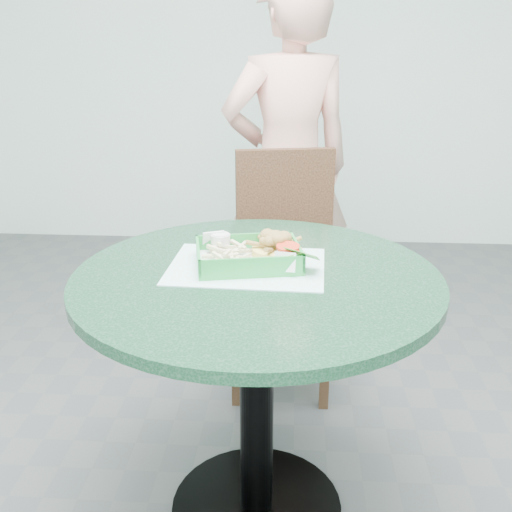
# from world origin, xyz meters

# --- Properties ---
(floor) EXTENTS (4.00, 5.00, 0.02)m
(floor) POSITION_xyz_m (0.00, 0.00, 0.00)
(floor) COLOR #303335
(floor) RESTS_ON ground
(wall_back) EXTENTS (4.00, 0.04, 2.80)m
(wall_back) POSITION_xyz_m (0.00, 2.50, 1.40)
(wall_back) COLOR silver
(wall_back) RESTS_ON ground
(cafe_table) EXTENTS (0.96, 0.96, 0.75)m
(cafe_table) POSITION_xyz_m (0.00, 0.00, 0.58)
(cafe_table) COLOR black
(cafe_table) RESTS_ON floor
(dining_chair) EXTENTS (0.39, 0.39, 0.93)m
(dining_chair) POSITION_xyz_m (0.06, 0.79, 0.53)
(dining_chair) COLOR #482F1A
(dining_chair) RESTS_ON floor
(diner_person) EXTENTS (0.72, 0.59, 1.69)m
(diner_person) POSITION_xyz_m (0.06, 1.12, 0.84)
(diner_person) COLOR #E19E8E
(diner_person) RESTS_ON floor
(placemat) EXTENTS (0.42, 0.32, 0.00)m
(placemat) POSITION_xyz_m (-0.03, 0.05, 0.75)
(placemat) COLOR #ACDFDD
(placemat) RESTS_ON cafe_table
(food_basket) EXTENTS (0.27, 0.20, 0.05)m
(food_basket) POSITION_xyz_m (-0.03, 0.06, 0.77)
(food_basket) COLOR green
(food_basket) RESTS_ON placemat
(crab_sandwich) EXTENTS (0.13, 0.13, 0.07)m
(crab_sandwich) POSITION_xyz_m (0.05, 0.09, 0.80)
(crab_sandwich) COLOR #CEB252
(crab_sandwich) RESTS_ON food_basket
(fries_pile) EXTENTS (0.12, 0.13, 0.04)m
(fries_pile) POSITION_xyz_m (-0.08, 0.09, 0.79)
(fries_pile) COLOR beige
(fries_pile) RESTS_ON food_basket
(sauce_ramekin) EXTENTS (0.05, 0.05, 0.03)m
(sauce_ramekin) POSITION_xyz_m (-0.09, 0.14, 0.80)
(sauce_ramekin) COLOR silver
(sauce_ramekin) RESTS_ON food_basket
(garnish_cup) EXTENTS (0.11, 0.11, 0.04)m
(garnish_cup) POSITION_xyz_m (0.09, 0.02, 0.79)
(garnish_cup) COLOR white
(garnish_cup) RESTS_ON food_basket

